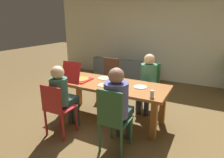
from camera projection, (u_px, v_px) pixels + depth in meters
name	position (u px, v px, depth m)	size (l,w,h in m)	color
ground_plane	(110.00, 118.00, 3.90)	(20.00, 20.00, 0.00)	brown
back_wall	(156.00, 37.00, 6.13)	(7.14, 0.12, 2.72)	#EAEACC
dining_table	(110.00, 89.00, 3.72)	(2.20, 0.87, 0.74)	#9D5D2B
chair_0	(57.00, 107.00, 3.19)	(0.43, 0.40, 0.91)	#B42627
person_0	(62.00, 94.00, 3.27)	(0.29, 0.53, 1.20)	#2E413C
chair_1	(113.00, 118.00, 2.78)	(0.40, 0.43, 1.00)	#33633E
person_1	(118.00, 101.00, 2.84)	(0.35, 0.54, 1.27)	#2B403F
chair_2	(149.00, 84.00, 4.25)	(0.41, 0.41, 1.00)	#32663A
person_2	(148.00, 78.00, 4.07)	(0.34, 0.53, 1.22)	#2C2F42
chair_3	(109.00, 77.00, 4.72)	(0.43, 0.42, 1.01)	#513626
pizza_box_0	(78.00, 78.00, 3.81)	(0.41, 0.52, 0.41)	red
plate_0	(104.00, 78.00, 3.98)	(0.25, 0.25, 0.03)	white
plate_1	(117.00, 82.00, 3.74)	(0.24, 0.24, 0.01)	white
plate_2	(140.00, 87.00, 3.47)	(0.24, 0.24, 0.01)	white
plate_3	(104.00, 85.00, 3.56)	(0.21, 0.21, 0.03)	white
drinking_glass_0	(152.00, 94.00, 2.99)	(0.06, 0.06, 0.12)	silver
drinking_glass_1	(107.00, 86.00, 3.36)	(0.06, 0.06, 0.12)	#E1C260
drinking_glass_2	(118.00, 87.00, 3.33)	(0.08, 0.08, 0.12)	silver
couch	(125.00, 73.00, 6.09)	(1.79, 0.87, 0.78)	#4A5459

